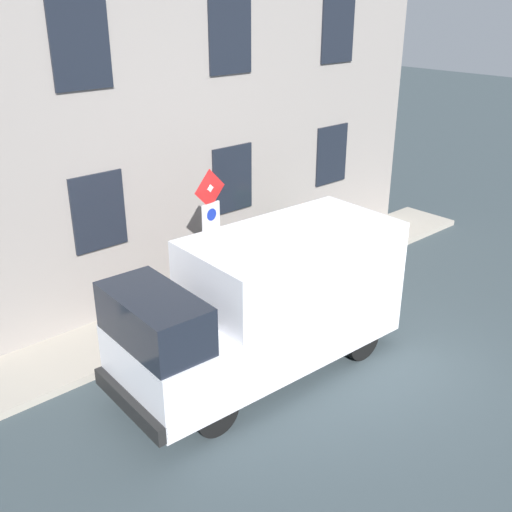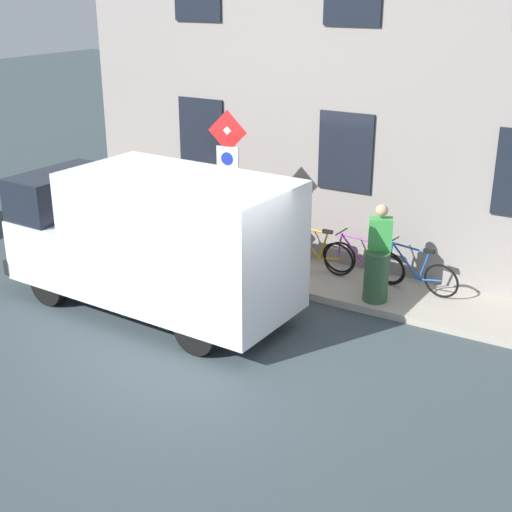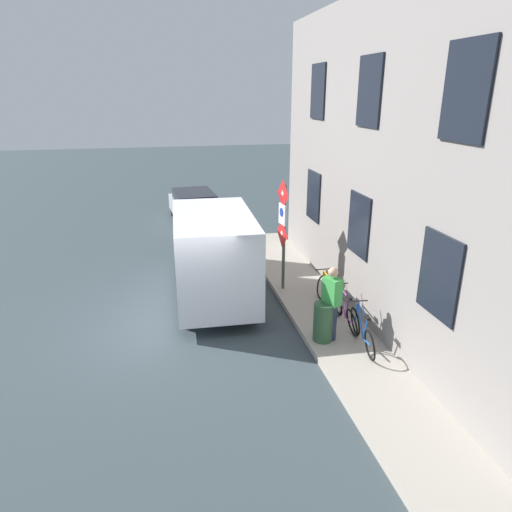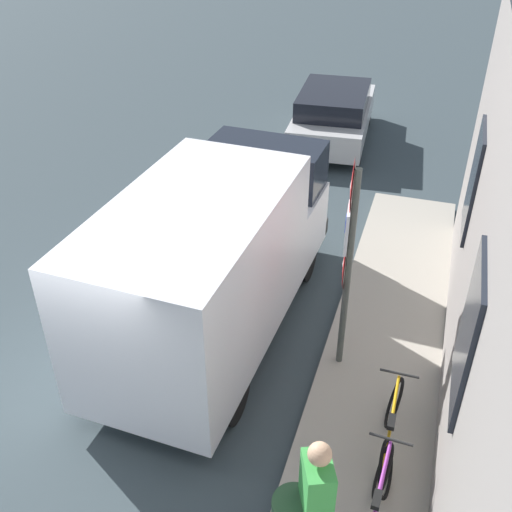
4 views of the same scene
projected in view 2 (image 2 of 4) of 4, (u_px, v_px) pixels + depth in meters
name	position (u px, v px, depth m)	size (l,w,h in m)	color
ground_plane	(222.00, 362.00, 10.84)	(80.00, 80.00, 0.00)	#354045
sidewalk_slab	(323.00, 280.00, 13.63)	(1.65, 14.09, 0.14)	#A59C8E
building_facade	(357.00, 76.00, 13.23)	(0.75, 12.09, 7.57)	gray
sign_post_stacked	(228.00, 174.00, 13.24)	(0.17, 0.56, 3.01)	#474C47
delivery_van	(154.00, 238.00, 12.12)	(2.22, 5.41, 2.50)	white
bicycle_blue	(414.00, 272.00, 12.88)	(0.47, 1.71, 0.89)	black
bicycle_purple	(363.00, 261.00, 13.36)	(0.46, 1.72, 0.89)	black
bicycle_orange	(315.00, 252.00, 13.84)	(0.46, 1.71, 0.89)	black
pedestrian	(379.00, 247.00, 12.46)	(0.40, 0.47, 1.72)	#262B47
litter_bin	(376.00, 277.00, 12.47)	(0.44, 0.44, 0.90)	#2D5133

